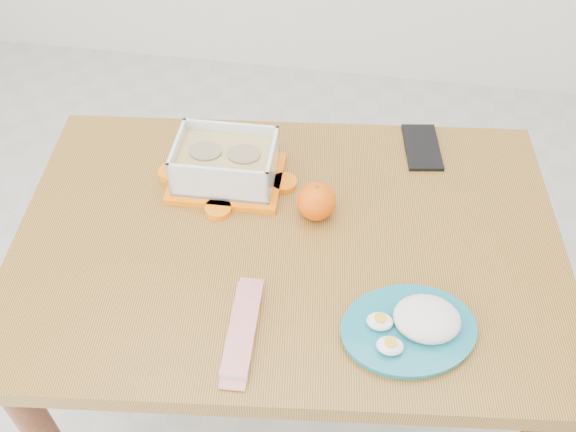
# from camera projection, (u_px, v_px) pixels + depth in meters

# --- Properties ---
(dining_table) EXTENTS (1.13, 0.82, 0.75)m
(dining_table) POSITION_uv_depth(u_px,v_px,m) (288.00, 274.00, 1.32)
(dining_table) COLOR olive
(dining_table) RESTS_ON ground
(food_container) EXTENTS (0.23, 0.18, 0.10)m
(food_container) POSITION_uv_depth(u_px,v_px,m) (226.00, 163.00, 1.31)
(food_container) COLOR orange
(food_container) RESTS_ON dining_table
(orange_fruit) EXTENTS (0.08, 0.08, 0.08)m
(orange_fruit) POSITION_uv_depth(u_px,v_px,m) (317.00, 201.00, 1.25)
(orange_fruit) COLOR orange
(orange_fruit) RESTS_ON dining_table
(rice_plate) EXTENTS (0.29, 0.29, 0.06)m
(rice_plate) POSITION_uv_depth(u_px,v_px,m) (415.00, 324.00, 1.08)
(rice_plate) COLOR #187285
(rice_plate) RESTS_ON dining_table
(candy_bar) EXTENTS (0.05, 0.18, 0.02)m
(candy_bar) POSITION_uv_depth(u_px,v_px,m) (243.00, 329.00, 1.08)
(candy_bar) COLOR #B80A09
(candy_bar) RESTS_ON dining_table
(smartphone) EXTENTS (0.10, 0.16, 0.01)m
(smartphone) POSITION_uv_depth(u_px,v_px,m) (422.00, 147.00, 1.41)
(smartphone) COLOR black
(smartphone) RESTS_ON dining_table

